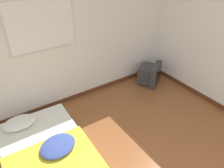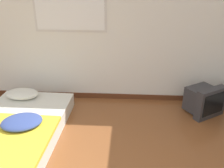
% 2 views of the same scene
% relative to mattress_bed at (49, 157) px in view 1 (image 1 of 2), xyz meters
% --- Properties ---
extents(wall_back, '(7.35, 0.08, 2.60)m').
position_rel_mattress_bed_xyz_m(wall_back, '(0.75, 1.29, 1.15)').
color(wall_back, white).
rests_on(wall_back, ground_plane).
extents(mattress_bed, '(1.22, 1.99, 0.36)m').
position_rel_mattress_bed_xyz_m(mattress_bed, '(0.00, 0.00, 0.00)').
color(mattress_bed, silver).
rests_on(mattress_bed, ground_plane).
extents(crt_tv, '(0.63, 0.61, 0.48)m').
position_rel_mattress_bed_xyz_m(crt_tv, '(2.70, 0.85, 0.09)').
color(crt_tv, '#333338').
rests_on(crt_tv, ground_plane).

